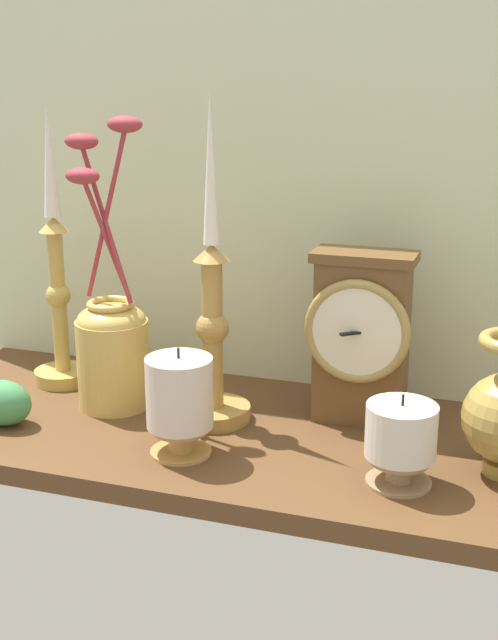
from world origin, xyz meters
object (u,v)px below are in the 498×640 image
object	(u,v)px
mantel_clock	(361,336)
pillar_candle_front	(401,440)
candlestick_tall_left	(58,292)
candlestick_tall_center	(212,332)
brass_vase_jar	(112,340)
pillar_candle_near_clock	(180,400)

from	to	relation	value
mantel_clock	pillar_candle_front	size ratio (longest dim) A/B	2.12
candlestick_tall_left	candlestick_tall_center	xyz separation A→B (cm)	(24.69, -5.60, -1.56)
brass_vase_jar	candlestick_tall_left	bearing A→B (deg)	153.20
candlestick_tall_left	candlestick_tall_center	bearing A→B (deg)	-12.79
mantel_clock	candlestick_tall_left	xyz separation A→B (cm)	(-41.96, 0.16, 1.96)
mantel_clock	brass_vase_jar	world-z (taller)	brass_vase_jar
brass_vase_jar	pillar_candle_front	distance (cm)	40.12
mantel_clock	candlestick_tall_left	world-z (taller)	candlestick_tall_left
mantel_clock	candlestick_tall_center	bearing A→B (deg)	-162.51
brass_vase_jar	pillar_candle_front	bearing A→B (deg)	-14.38
candlestick_tall_center	pillar_candle_front	distance (cm)	27.41
pillar_candle_near_clock	candlestick_tall_left	bearing A→B (deg)	147.00
pillar_candle_front	pillar_candle_near_clock	bearing A→B (deg)	-178.54
mantel_clock	brass_vase_jar	size ratio (longest dim) A/B	0.58
mantel_clock	pillar_candle_near_clock	distance (cm)	23.91
candlestick_tall_center	pillar_candle_front	bearing A→B (deg)	-21.51
brass_vase_jar	pillar_candle_front	size ratio (longest dim) A/B	3.66
candlestick_tall_center	pillar_candle_near_clock	distance (cm)	11.53
mantel_clock	pillar_candle_near_clock	xyz separation A→B (cm)	(-17.31, -15.84, -4.57)
candlestick_tall_center	candlestick_tall_left	bearing A→B (deg)	167.21
candlestick_tall_left	pillar_candle_near_clock	xyz separation A→B (cm)	(24.65, -16.00, -6.53)
brass_vase_jar	pillar_candle_near_clock	size ratio (longest dim) A/B	2.91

